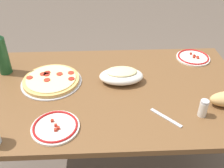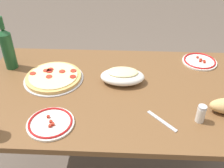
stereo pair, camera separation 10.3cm
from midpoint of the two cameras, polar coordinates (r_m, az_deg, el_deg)
name	(u,v)px [view 1 (the left image)]	position (r m, az deg, el deg)	size (l,w,h in m)	color
dining_table	(112,105)	(1.46, -2.03, -4.67)	(1.43, 0.86, 0.73)	brown
pepperoni_pizza	(51,80)	(1.47, -15.11, 0.75)	(0.33, 0.33, 0.03)	#B7B7BC
baked_pasta_dish	(121,75)	(1.42, -0.02, 1.88)	(0.24, 0.15, 0.08)	white
wine_bottle	(1,53)	(1.60, -24.85, 6.19)	(0.07, 0.07, 0.32)	#194723
side_plate_near	(193,57)	(1.71, 15.71, 5.62)	(0.21, 0.21, 0.02)	white
side_plate_far	(55,127)	(1.19, -14.77, -9.13)	(0.21, 0.21, 0.02)	white
spice_shaker	(203,108)	(1.25, 17.15, -5.16)	(0.04, 0.04, 0.09)	silver
fork_right	(166,118)	(1.22, 9.35, -7.37)	(0.17, 0.02, 0.01)	#B7B7BC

